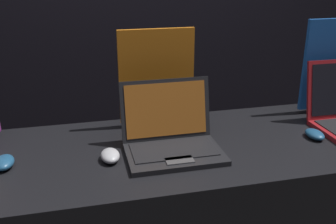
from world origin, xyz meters
TOP-DOWN VIEW (x-y plane):
  - mouse_front at (-0.61, 0.31)m, footprint 0.07×0.11m
  - laptop_middle at (0.01, 0.31)m, footprint 0.36×0.30m
  - mouse_middle at (-0.23, 0.28)m, footprint 0.07×0.11m
  - promo_stand_middle at (0.01, 0.57)m, footprint 0.33×0.07m
  - mouse_back at (0.62, 0.28)m, footprint 0.07×0.10m
  - promo_stand_back at (0.86, 0.54)m, footprint 0.31×0.07m

SIDE VIEW (x-z plane):
  - mouse_back at x=0.62m, z-range 0.89..0.93m
  - mouse_front at x=-0.61m, z-range 0.89..0.93m
  - mouse_middle at x=-0.23m, z-range 0.89..0.93m
  - laptop_middle at x=0.01m, z-range 0.83..1.08m
  - promo_stand_middle at x=0.01m, z-range 0.88..1.32m
  - promo_stand_back at x=0.86m, z-range 0.88..1.33m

